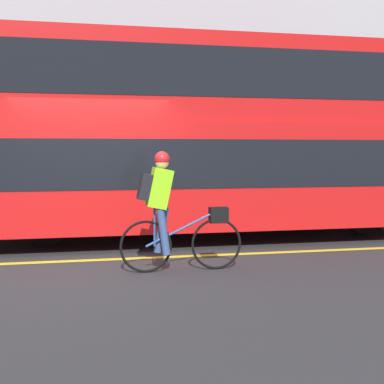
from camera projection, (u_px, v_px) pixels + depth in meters
ground_plane at (94, 263)px, 7.99m from camera, size 80.00×80.00×0.00m
road_center_line at (93, 260)px, 8.21m from camera, size 50.00×0.14×0.01m
sidewalk_curb at (88, 220)px, 12.52m from camera, size 60.00×1.87×0.12m
building_facade at (85, 52)px, 13.26m from camera, size 60.00×0.30×8.27m
bus at (214, 132)px, 10.08m from camera, size 10.08×2.46×3.66m
cyclist_on_bike at (169, 208)px, 7.37m from camera, size 1.73×0.32×1.67m
trash_bin at (312, 196)px, 13.55m from camera, size 0.58×0.58×0.82m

